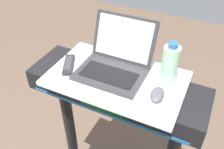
{
  "coord_description": "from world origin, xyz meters",
  "views": [
    {
      "loc": [
        0.38,
        -0.14,
        1.91
      ],
      "look_at": [
        0.0,
        0.65,
        1.21
      ],
      "focal_mm": 39.33,
      "sensor_mm": 36.0,
      "label": 1
    }
  ],
  "objects_px": {
    "computer_mouse": "(157,94)",
    "tv_remote": "(69,65)",
    "laptop": "(115,62)",
    "water_bottle": "(170,65)"
  },
  "relations": [
    {
      "from": "laptop",
      "to": "tv_remote",
      "type": "xyz_separation_m",
      "value": [
        -0.22,
        -0.07,
        -0.04
      ]
    },
    {
      "from": "laptop",
      "to": "water_bottle",
      "type": "height_order",
      "value": "laptop"
    },
    {
      "from": "computer_mouse",
      "to": "water_bottle",
      "type": "bearing_deg",
      "value": 79.3
    },
    {
      "from": "computer_mouse",
      "to": "tv_remote",
      "type": "bearing_deg",
      "value": 171.02
    },
    {
      "from": "laptop",
      "to": "computer_mouse",
      "type": "xyz_separation_m",
      "value": [
        0.25,
        -0.1,
        -0.03
      ]
    },
    {
      "from": "tv_remote",
      "to": "laptop",
      "type": "bearing_deg",
      "value": 18.49
    },
    {
      "from": "water_bottle",
      "to": "laptop",
      "type": "bearing_deg",
      "value": -175.03
    },
    {
      "from": "laptop",
      "to": "tv_remote",
      "type": "height_order",
      "value": "laptop"
    },
    {
      "from": "computer_mouse",
      "to": "tv_remote",
      "type": "height_order",
      "value": "computer_mouse"
    },
    {
      "from": "computer_mouse",
      "to": "tv_remote",
      "type": "xyz_separation_m",
      "value": [
        -0.47,
        0.02,
        -0.01
      ]
    }
  ]
}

